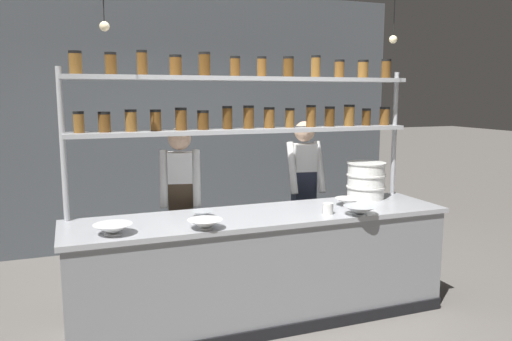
{
  "coord_description": "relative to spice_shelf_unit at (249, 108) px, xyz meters",
  "views": [
    {
      "loc": [
        -1.47,
        -3.75,
        1.9
      ],
      "look_at": [
        0.02,
        0.2,
        1.25
      ],
      "focal_mm": 35.0,
      "sensor_mm": 36.0,
      "label": 1
    }
  ],
  "objects": [
    {
      "name": "prep_counter",
      "position": [
        -0.0,
        -0.33,
        -1.32
      ],
      "size": [
        3.19,
        0.76,
        0.92
      ],
      "color": "gray",
      "rests_on": "ground_plane"
    },
    {
      "name": "prep_bowl_near_left",
      "position": [
        -0.56,
        -0.61,
        -0.83
      ],
      "size": [
        0.26,
        0.26,
        0.07
      ],
      "color": "white",
      "rests_on": "prep_counter"
    },
    {
      "name": "ground_plane",
      "position": [
        -0.0,
        -0.33,
        -1.78
      ],
      "size": [
        40.0,
        40.0,
        0.0
      ],
      "primitive_type": "plane",
      "color": "slate"
    },
    {
      "name": "pendant_light_row",
      "position": [
        0.01,
        -0.33,
        0.63
      ],
      "size": [
        2.48,
        0.07,
        0.77
      ],
      "color": "black"
    },
    {
      "name": "spice_shelf_unit",
      "position": [
        0.0,
        0.0,
        0.0
      ],
      "size": [
        3.07,
        0.28,
        2.24
      ],
      "color": "#ADAFB5",
      "rests_on": "ground_plane"
    },
    {
      "name": "container_stack",
      "position": [
        1.15,
        -0.08,
        -0.69
      ],
      "size": [
        0.37,
        0.37,
        0.34
      ],
      "color": "white",
      "rests_on": "prep_counter"
    },
    {
      "name": "back_wall",
      "position": [
        -0.0,
        2.15,
        -0.2
      ],
      "size": [
        5.59,
        0.12,
        3.16
      ],
      "primitive_type": "cube",
      "color": "#4C5156",
      "rests_on": "ground_plane"
    },
    {
      "name": "chef_left",
      "position": [
        -0.54,
        0.32,
        -0.86
      ],
      "size": [
        0.4,
        0.33,
        1.61
      ],
      "rotation": [
        0.0,
        0.0,
        -0.23
      ],
      "color": "black",
      "rests_on": "ground_plane"
    },
    {
      "name": "chef_center",
      "position": [
        0.76,
        0.44,
        -0.85
      ],
      "size": [
        0.38,
        0.3,
        1.63
      ],
      "rotation": [
        0.0,
        0.0,
        -0.11
      ],
      "color": "black",
      "rests_on": "ground_plane"
    },
    {
      "name": "prep_bowl_center_back",
      "position": [
        -1.21,
        -0.53,
        -0.82
      ],
      "size": [
        0.28,
        0.28,
        0.08
      ],
      "color": "white",
      "rests_on": "prep_counter"
    },
    {
      "name": "prep_bowl_center_front",
      "position": [
        -0.49,
        -0.26,
        -0.84
      ],
      "size": [
        0.18,
        0.18,
        0.05
      ],
      "color": "#B2B7BC",
      "rests_on": "prep_counter"
    },
    {
      "name": "serving_cup_front",
      "position": [
        0.51,
        -0.52,
        -0.82
      ],
      "size": [
        0.09,
        0.09,
        0.09
      ],
      "color": "silver",
      "rests_on": "prep_counter"
    },
    {
      "name": "prep_bowl_near_right",
      "position": [
        0.73,
        -0.65,
        -0.82
      ],
      "size": [
        0.28,
        0.28,
        0.08
      ],
      "color": "#B2B7BC",
      "rests_on": "prep_counter"
    },
    {
      "name": "prep_bowl_far_left",
      "position": [
        0.83,
        -0.3,
        -0.83
      ],
      "size": [
        0.24,
        0.24,
        0.06
      ],
      "color": "silver",
      "rests_on": "prep_counter"
    }
  ]
}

